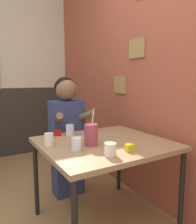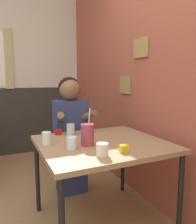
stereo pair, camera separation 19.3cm
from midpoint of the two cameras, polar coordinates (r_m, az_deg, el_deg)
The scene contains 10 objects.
brick_wall_right at distance 2.83m, azimuth 0.18°, elevation 10.90°, with size 0.08×4.61×2.70m.
main_table at distance 1.82m, azimuth -1.48°, elevation -9.62°, with size 1.00×0.91×0.73m.
person_seated at distance 2.34m, azimuth -10.46°, elevation -5.15°, with size 0.42×0.42×1.26m.
cocktail_pitcher at distance 1.68m, azimuth -5.11°, elevation -5.97°, with size 0.10×0.10×0.29m.
glass_near_pitcher at distance 1.60m, azimuth -9.10°, elevation -8.19°, with size 0.07×0.07×0.09m.
glass_center at distance 1.74m, azimuth -15.86°, elevation -6.97°, with size 0.07×0.07×0.10m.
glass_far_side at distance 1.46m, azimuth -0.63°, elevation -9.79°, with size 0.08×0.08×0.09m.
glass_by_brick at distance 2.01m, azimuth -10.09°, elevation -4.68°, with size 0.07×0.07×0.10m.
condiment_ketchup at distance 2.03m, azimuth -13.33°, elevation -5.40°, with size 0.06×0.04×0.05m.
condiment_mustard at distance 1.57m, azimuth 4.75°, elevation -9.29°, with size 0.06×0.04×0.05m.
Camera 1 is at (-0.25, -1.08, 1.22)m, focal length 35.00 mm.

